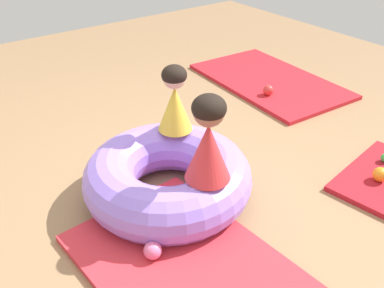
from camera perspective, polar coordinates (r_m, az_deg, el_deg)
The scene contains 9 objects.
ground_plane at distance 2.90m, azimuth -3.13°, elevation -7.61°, with size 8.00×8.00×0.00m, color #93704C.
gym_mat_near_right at distance 2.40m, azimuth 0.73°, elevation -17.42°, with size 1.53×0.92×0.04m, color red.
gym_mat_near_left at distance 4.65m, azimuth 10.36°, elevation 8.37°, with size 1.63×0.98×0.04m, color red.
inflatable_cushion at distance 2.81m, azimuth -3.29°, elevation -4.48°, with size 1.11×1.11×0.35m, color #9975EA.
child_in_red at distance 2.37m, azimuth 2.21°, elevation 0.60°, with size 0.35×0.35×0.53m.
child_in_yellow at distance 2.89m, azimuth -2.34°, elevation 6.05°, with size 0.30×0.30×0.47m.
play_ball_red at distance 4.25m, azimuth 10.22°, elevation 7.15°, with size 0.10×0.10×0.10m, color red.
play_ball_pink at distance 2.44m, azimuth -5.32°, elevation -14.08°, with size 0.10×0.10×0.10m, color pink.
play_ball_orange at distance 3.25m, azimuth 24.01°, elevation -3.76°, with size 0.10×0.10×0.10m, color orange.
Camera 1 is at (1.88, -1.20, 1.84)m, focal length 39.61 mm.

